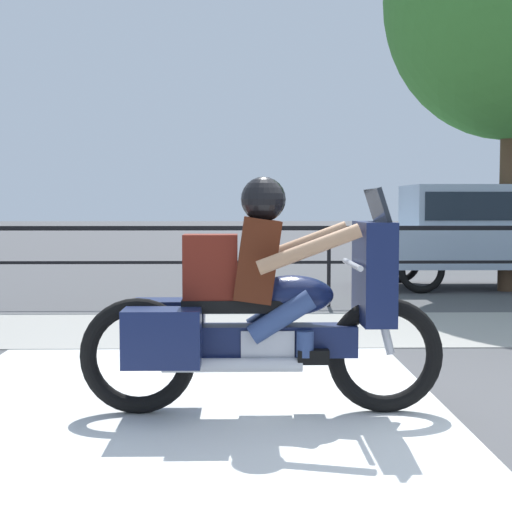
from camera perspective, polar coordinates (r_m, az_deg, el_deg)
ground_plane at (r=5.40m, az=11.75°, el=-10.88°), size 120.00×120.00×0.00m
sidewalk_band at (r=8.68m, az=6.71°, el=-5.24°), size 44.00×2.40×0.01m
crosswalk_band at (r=5.09m, az=-5.70°, el=-11.68°), size 3.54×6.00×0.01m
fence_railing at (r=10.46m, az=5.33°, el=0.96°), size 36.00×0.05×1.08m
motorcycle at (r=5.08m, az=0.46°, el=-3.74°), size 2.36×0.76×1.54m
parked_car at (r=13.32m, az=16.18°, el=1.86°), size 4.17×1.79×1.67m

